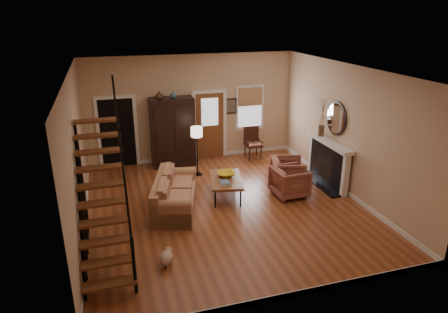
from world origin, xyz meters
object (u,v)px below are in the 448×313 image
object	(u,v)px
armchair_right	(288,173)
floor_lamp	(197,151)
coffee_table	(226,188)
armchair_left	(290,182)
side_chair	(253,143)
armoire	(173,132)
sofa	(175,194)

from	to	relation	value
armchair_right	floor_lamp	world-z (taller)	floor_lamp
coffee_table	armchair_right	xyz separation A→B (m)	(1.80, 0.16, 0.14)
armchair_left	side_chair	world-z (taller)	side_chair
armoire	sofa	bearing A→B (deg)	-99.31
armoire	side_chair	size ratio (longest dim) A/B	2.06
armchair_left	floor_lamp	world-z (taller)	floor_lamp
coffee_table	armchair_left	bearing A→B (deg)	-14.29
armchair_right	floor_lamp	bearing A→B (deg)	72.21
sofa	armchair_right	size ratio (longest dim) A/B	2.43
side_chair	coffee_table	bearing A→B (deg)	-124.28
armchair_left	side_chair	bearing A→B (deg)	-4.18
coffee_table	side_chair	xyz separation A→B (m)	(1.67, 2.45, 0.26)
sofa	coffee_table	distance (m)	1.39
side_chair	armchair_right	bearing A→B (deg)	-86.73
armchair_right	sofa	bearing A→B (deg)	113.88
armoire	floor_lamp	size ratio (longest dim) A/B	1.45
floor_lamp	side_chair	xyz separation A→B (m)	(2.03, 0.82, -0.21)
armoire	sofa	xyz separation A→B (m)	(-0.48, -2.91, -0.66)
floor_lamp	side_chair	bearing A→B (deg)	22.01
armchair_left	armoire	bearing A→B (deg)	36.36
armchair_left	floor_lamp	distance (m)	2.84
armchair_right	floor_lamp	xyz separation A→B (m)	(-2.17, 1.47, 0.33)
armchair_left	sofa	bearing A→B (deg)	84.54
coffee_table	armchair_right	distance (m)	1.81
armoire	floor_lamp	distance (m)	1.19
sofa	armoire	bearing A→B (deg)	96.43
sofa	coffee_table	world-z (taller)	sofa
armoire	side_chair	xyz separation A→B (m)	(2.55, -0.20, -0.54)
armchair_right	side_chair	distance (m)	2.30
sofa	armchair_left	world-z (taller)	sofa
armoire	side_chair	distance (m)	2.61
coffee_table	armoire	bearing A→B (deg)	108.45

